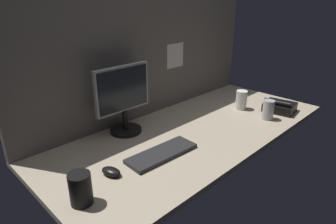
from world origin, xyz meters
The scene contains 9 objects.
ground_plane centered at (0.00, 0.00, -1.50)cm, with size 180.00×80.00×3.00cm, color tan.
cubicle_wall_back centered at (0.03, 37.50, 36.24)cm, with size 180.00×5.50×72.49cm.
monitor centered at (-30.18, 25.09, 20.49)cm, with size 34.48×18.00×38.29cm.
keyboard centered at (-33.74, -9.11, 1.00)cm, with size 37.00×13.00×2.00cm, color #262628.
mouse centered at (-61.10, -5.60, 1.70)cm, with size 5.60×9.60×3.40cm, color black.
mug_black_travel centered at (-79.49, -13.14, 6.40)cm, with size 8.54×8.54×12.80cm.
mug_steel centered at (44.35, -23.94, 6.18)cm, with size 6.91×6.91×12.35cm.
mug_ceramic_white centered at (47.58, -2.54, 6.44)cm, with size 7.41×7.41×12.88cm.
desk_phone centered at (62.23, -23.14, 3.19)cm, with size 19.86×21.51×8.80cm.
Camera 1 is at (-119.56, -99.69, 74.23)cm, focal length 31.19 mm.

